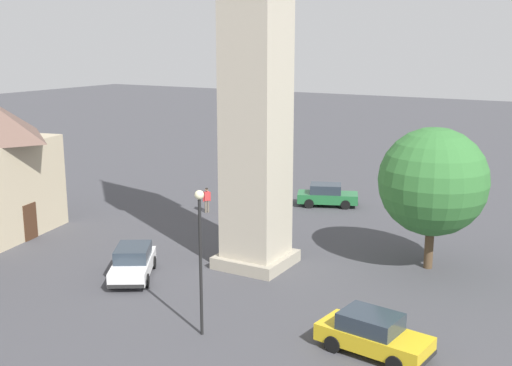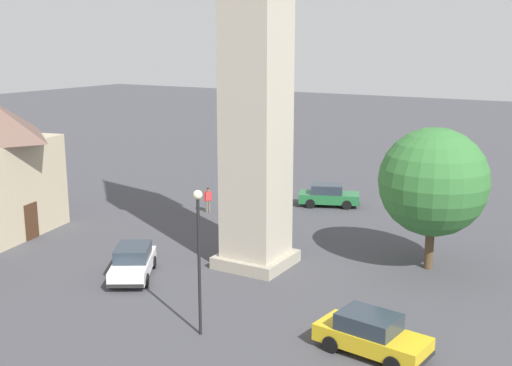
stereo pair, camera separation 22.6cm
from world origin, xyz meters
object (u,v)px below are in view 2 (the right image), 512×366
at_px(car_blue_kerb, 328,195).
at_px(car_silver_kerb, 133,262).
at_px(tree, 433,182).
at_px(lamp_post, 199,241).
at_px(pedestrian, 208,198).
at_px(car_red_corner, 371,334).

relative_size(car_blue_kerb, car_silver_kerb, 1.01).
relative_size(car_silver_kerb, tree, 0.62).
xyz_separation_m(car_silver_kerb, lamp_post, (-3.39, -6.35, 3.03)).
bearing_deg(pedestrian, tree, -101.51).
bearing_deg(lamp_post, car_blue_kerb, 10.29).
bearing_deg(pedestrian, lamp_post, -146.41).
xyz_separation_m(tree, lamp_post, (-11.81, 5.63, -0.65)).
bearing_deg(car_blue_kerb, car_silver_kerb, 171.35).
height_order(car_red_corner, tree, tree).
relative_size(car_blue_kerb, tree, 0.63).
bearing_deg(car_silver_kerb, car_blue_kerb, -8.65).
distance_m(car_silver_kerb, lamp_post, 7.81).
xyz_separation_m(car_red_corner, tree, (9.96, 0.65, 3.68)).
bearing_deg(car_red_corner, tree, 3.72).
bearing_deg(tree, car_silver_kerb, 125.08).
bearing_deg(car_blue_kerb, tree, -133.11).
height_order(car_silver_kerb, car_red_corner, same).
height_order(car_blue_kerb, car_silver_kerb, same).
height_order(pedestrian, tree, tree).
relative_size(car_silver_kerb, pedestrian, 2.60).
height_order(car_blue_kerb, lamp_post, lamp_post).
xyz_separation_m(car_blue_kerb, pedestrian, (-5.60, 6.21, 0.25)).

